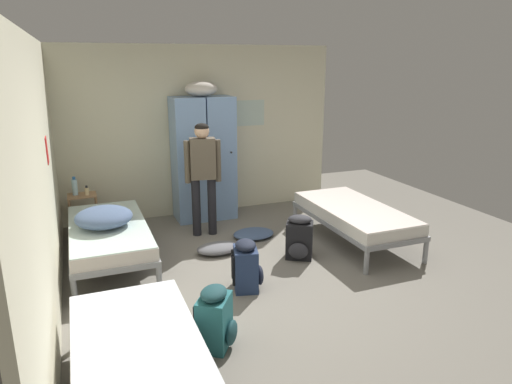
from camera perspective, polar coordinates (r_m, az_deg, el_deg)
ground_plane at (r=5.27m, az=1.06°, el=-10.72°), size 8.35×8.35×0.00m
room_backdrop at (r=5.68m, az=-14.59°, el=4.57°), size 4.33×5.28×2.59m
locker_bank at (r=7.04m, az=-6.48°, el=4.42°), size 0.90×0.55×2.07m
shelf_unit at (r=6.90m, az=-20.45°, el=-2.10°), size 0.38×0.30×0.57m
bed_right at (r=6.32m, az=11.99°, el=-2.70°), size 0.90×1.90×0.49m
bed_left_rear at (r=5.80m, az=-17.65°, el=-4.85°), size 0.90×1.90×0.49m
bed_left_front at (r=3.47m, az=-14.08°, el=-19.50°), size 0.90×1.90×0.49m
bedding_heap at (r=5.69m, az=-18.21°, el=-2.94°), size 0.65×0.67×0.22m
person_traveler at (r=6.32m, az=-6.53°, el=2.82°), size 0.49×0.25×1.56m
water_bottle at (r=6.83m, az=-21.39°, el=0.60°), size 0.07×0.07×0.26m
lotion_bottle at (r=6.79m, az=-20.07°, el=0.13°), size 0.06×0.06×0.13m
backpack_navy at (r=4.97m, az=-1.16°, el=-9.09°), size 0.38×0.37×0.55m
backpack_teal at (r=4.07m, az=-4.99°, el=-15.28°), size 0.41×0.41×0.55m
backpack_black at (r=5.73m, az=5.35°, el=-5.66°), size 0.40×0.41×0.55m
clothes_pile_denim at (r=6.44m, az=-0.30°, el=-5.14°), size 0.57×0.45×0.10m
clothes_pile_grey at (r=5.95m, az=-4.64°, el=-6.89°), size 0.56×0.37×0.12m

